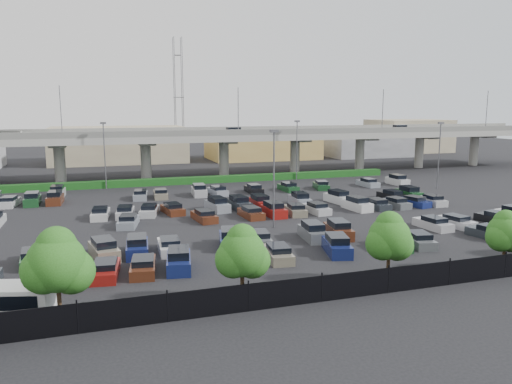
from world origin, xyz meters
TOP-DOWN VIEW (x-y plane):
  - ground at (0.00, 0.00)m, footprint 280.00×280.00m
  - overpass at (-0.22, 31.99)m, footprint 150.00×13.00m
  - hedge at (0.00, 25.00)m, footprint 66.00×1.60m
  - fence at (-0.05, -28.00)m, footprint 70.00×0.10m
  - tree_row at (0.70, -26.53)m, footprint 65.07×3.66m
  - parked_cars at (-1.87, -3.94)m, footprint 62.80×41.60m
  - light_poles at (-4.13, 2.00)m, footprint 66.90×48.38m
  - distant_buildings at (12.38, 61.81)m, footprint 138.00×24.00m
  - comm_tower at (4.00, 74.00)m, footprint 2.40×2.40m

SIDE VIEW (x-z plane):
  - ground at x=0.00m, z-range 0.00..0.00m
  - hedge at x=0.00m, z-range 0.00..1.10m
  - parked_cars at x=-1.87m, z-range -0.21..1.46m
  - fence at x=-0.05m, z-range -0.10..1.90m
  - tree_row at x=0.70m, z-range 0.55..6.49m
  - distant_buildings at x=12.38m, z-range -0.76..8.24m
  - light_poles at x=-4.13m, z-range 1.09..11.39m
  - overpass at x=-0.22m, z-range -0.93..14.87m
  - comm_tower at x=4.00m, z-range 0.61..30.61m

